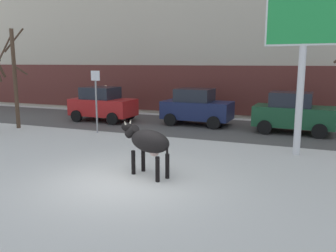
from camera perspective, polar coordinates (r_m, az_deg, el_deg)
The scene contains 11 objects.
ground_plane at distance 9.83m, azimuth -7.40°, elevation -8.88°, with size 120.00×120.00×0.00m, color silver.
road_strip at distance 17.68m, azimuth 6.45°, elevation -0.24°, with size 60.00×5.60×0.01m, color #514F4C.
building_facade at distance 23.94m, azimuth 11.16°, elevation 17.95°, with size 44.00×6.10×13.00m.
cow_black at distance 10.01m, azimuth -3.22°, elevation -2.55°, with size 1.91×1.07×1.54m.
billboard at distance 12.95m, azimuth 21.07°, elevation 14.49°, with size 2.53×0.42×5.56m.
car_red_hatchback at distance 19.76m, azimuth -10.49°, elevation 3.47°, with size 3.55×2.01×1.86m.
car_navy_hatchback at distance 18.27m, azimuth 4.61°, elevation 3.07°, with size 3.55×2.01×1.86m.
car_darkgreen_hatchback at distance 17.09m, azimuth 19.43°, elevation 2.01°, with size 3.55×2.01×1.86m.
pedestrian_near_billboard at distance 23.32m, azimuth -9.91°, elevation 4.39°, with size 0.36×0.24×1.73m.
bare_tree_far_back at distance 18.74m, azimuth -23.42°, elevation 7.48°, with size 1.15×1.19×4.83m.
street_sign at distance 16.39m, azimuth -11.48°, elevation 4.68°, with size 0.44×0.08×2.82m.
Camera 1 is at (4.59, -8.08, 3.22)m, focal length 37.94 mm.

